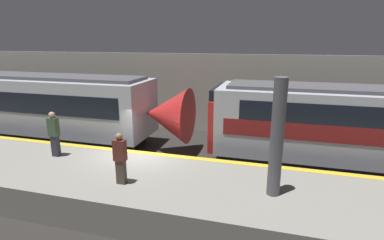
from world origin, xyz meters
name	(u,v)px	position (x,y,z in m)	size (l,w,h in m)	color
ground_plane	(142,176)	(0.00, 0.00, 0.00)	(120.00, 120.00, 0.00)	#282623
platform	(117,185)	(0.00, -2.01, 0.55)	(40.00, 4.02, 1.11)	gray
station_rear_barrier	(189,93)	(0.00, 7.00, 2.37)	(50.00, 0.15, 4.74)	#B2AD9E
support_pillar_near	(277,139)	(5.30, -2.18, 2.83)	(0.38, 0.38, 3.47)	#56565B
train_modern	(26,106)	(-8.31, 2.78, 1.91)	(18.44, 3.09, 3.71)	black
person_waiting	(120,157)	(0.64, -2.77, 1.98)	(0.38, 0.24, 1.68)	#473D33
person_walking	(54,133)	(-2.97, -1.37, 2.05)	(0.38, 0.24, 1.79)	#2D2D38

